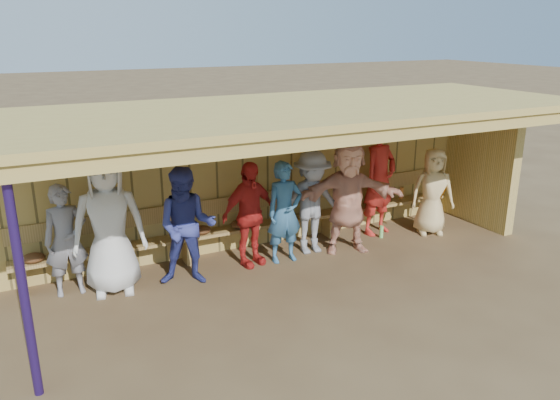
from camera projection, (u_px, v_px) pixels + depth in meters
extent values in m
plane|color=brown|center=(290.00, 272.00, 8.24)|extent=(90.00, 90.00, 0.00)
imported|color=gray|center=(66.00, 240.00, 7.38)|extent=(0.58, 0.39, 1.56)
imported|color=silver|center=(109.00, 223.00, 7.38)|extent=(1.07, 0.79, 2.00)
imported|color=navy|center=(187.00, 227.00, 7.67)|extent=(1.02, 0.93, 1.72)
imported|color=red|center=(249.00, 214.00, 8.30)|extent=(1.03, 0.61, 1.64)
imported|color=gray|center=(312.00, 203.00, 8.77)|extent=(1.14, 0.71, 1.69)
imported|color=#E49E80|center=(348.00, 197.00, 8.79)|extent=(1.81, 1.09, 1.86)
imported|color=red|center=(380.00, 179.00, 9.57)|extent=(0.82, 0.64, 1.99)
imported|color=#DBBB7B|center=(433.00, 192.00, 9.62)|extent=(0.89, 0.76, 1.55)
imported|color=#33638C|center=(285.00, 212.00, 8.44)|extent=(0.60, 0.40, 1.61)
cube|color=tan|center=(253.00, 175.00, 9.03)|extent=(8.60, 0.20, 2.40)
cube|color=tan|center=(481.00, 160.00, 10.06)|extent=(0.20, 1.62, 2.40)
cube|color=tan|center=(291.00, 110.00, 7.50)|extent=(8.80, 3.20, 0.10)
cube|color=tan|center=(352.00, 138.00, 6.26)|extent=(8.80, 0.10, 0.18)
cube|color=tan|center=(74.00, 138.00, 6.33)|extent=(0.08, 3.00, 0.16)
cube|color=tan|center=(155.00, 131.00, 6.73)|extent=(0.08, 3.00, 0.16)
cube|color=tan|center=(227.00, 125.00, 7.14)|extent=(0.08, 3.00, 0.16)
cube|color=tan|center=(291.00, 120.00, 7.55)|extent=(0.08, 3.00, 0.16)
cube|color=tan|center=(349.00, 115.00, 7.95)|extent=(0.08, 3.00, 0.16)
cube|color=tan|center=(401.00, 111.00, 8.36)|extent=(0.08, 3.00, 0.16)
cube|color=tan|center=(448.00, 107.00, 8.77)|extent=(0.08, 3.00, 0.16)
cube|color=tan|center=(491.00, 104.00, 9.17)|extent=(0.08, 3.00, 0.16)
cylinder|color=navy|center=(23.00, 286.00, 5.14)|extent=(0.09, 0.09, 2.40)
cube|color=#AB8949|center=(261.00, 225.00, 9.01)|extent=(7.60, 0.32, 0.05)
cube|color=#AB8949|center=(256.00, 200.00, 9.04)|extent=(7.60, 0.04, 0.26)
cube|color=#AB8949|center=(25.00, 280.00, 7.54)|extent=(0.06, 0.29, 0.40)
cube|color=#AB8949|center=(186.00, 251.00, 8.53)|extent=(0.06, 0.29, 0.40)
cube|color=#AB8949|center=(327.00, 225.00, 9.63)|extent=(0.06, 0.29, 0.40)
cube|color=#AB8949|center=(429.00, 207.00, 10.62)|extent=(0.06, 0.29, 0.40)
cylinder|color=orange|center=(439.00, 200.00, 10.41)|extent=(0.13, 0.41, 0.80)
sphere|color=orange|center=(437.00, 217.00, 10.52)|extent=(0.08, 0.08, 0.08)
ellipsoid|color=#593319|center=(33.00, 258.00, 7.47)|extent=(0.30, 0.24, 0.14)
ellipsoid|color=#593319|center=(240.00, 224.00, 8.77)|extent=(0.30, 0.24, 0.14)
ellipsoid|color=#593319|center=(202.00, 230.00, 8.50)|extent=(0.30, 0.24, 0.14)
cylinder|color=#75B95C|center=(305.00, 209.00, 9.38)|extent=(0.07, 0.07, 0.22)
cylinder|color=orange|center=(402.00, 193.00, 10.28)|extent=(0.07, 0.07, 0.22)
cylinder|color=#86D76B|center=(381.00, 232.00, 9.58)|extent=(0.07, 0.07, 0.22)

